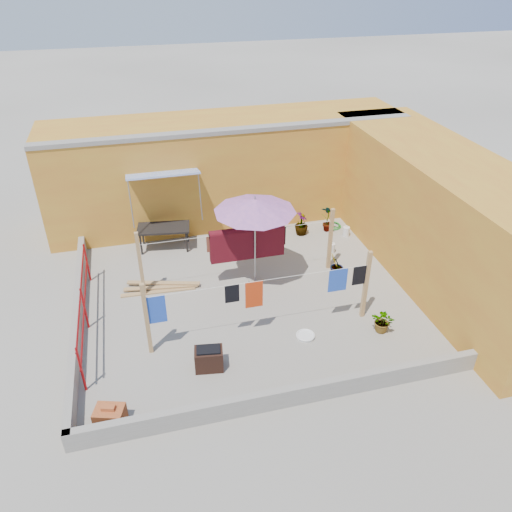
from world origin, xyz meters
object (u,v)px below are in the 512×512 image
object	(u,v)px
white_basin	(305,336)
green_hose	(333,226)
water_jug_a	(331,248)
plant_back_a	(260,222)
outdoor_table	(163,229)
patio_umbrella	(255,206)
brick_stack	(110,416)
water_jug_b	(346,231)
brazier	(209,359)

from	to	relation	value
white_basin	green_hose	distance (m)	5.46
water_jug_a	plant_back_a	distance (m)	2.39
outdoor_table	white_basin	xyz separation A→B (m)	(2.68, -4.80, -0.59)
patio_umbrella	water_jug_a	bearing A→B (deg)	19.34
brick_stack	patio_umbrella	bearing A→B (deg)	45.88
brick_stack	water_jug_b	size ratio (longest dim) A/B	1.89
water_jug_b	green_hose	xyz separation A→B (m)	(-0.17, 0.65, -0.11)
green_hose	plant_back_a	size ratio (longest dim) A/B	0.71
white_basin	green_hose	xyz separation A→B (m)	(2.60, 4.80, -0.00)
white_basin	plant_back_a	distance (m)	5.01
brick_stack	brazier	size ratio (longest dim) A/B	0.99
brazier	white_basin	bearing A→B (deg)	10.34
brazier	water_jug_a	world-z (taller)	brazier
water_jug_a	water_jug_b	xyz separation A→B (m)	(0.81, 0.81, 0.00)
water_jug_a	green_hose	xyz separation A→B (m)	(0.64, 1.46, -0.11)
green_hose	plant_back_a	distance (m)	2.39
brazier	white_basin	size ratio (longest dim) A/B	1.46
water_jug_b	plant_back_a	size ratio (longest dim) A/B	0.43
water_jug_a	plant_back_a	xyz separation A→B (m)	(-1.71, 1.66, 0.24)
outdoor_table	green_hose	bearing A→B (deg)	-0.02
white_basin	brick_stack	bearing A→B (deg)	-161.91
green_hose	plant_back_a	world-z (taller)	plant_back_a
water_jug_b	green_hose	bearing A→B (deg)	104.76
water_jug_a	patio_umbrella	bearing A→B (deg)	-160.66
patio_umbrella	brick_stack	distance (m)	5.75
brazier	water_jug_b	distance (m)	6.81
patio_umbrella	plant_back_a	world-z (taller)	patio_umbrella
patio_umbrella	brazier	size ratio (longest dim) A/B	3.86
brazier	white_basin	distance (m)	2.33
brick_stack	white_basin	size ratio (longest dim) A/B	1.44
white_basin	water_jug_b	world-z (taller)	water_jug_b
brick_stack	green_hose	world-z (taller)	brick_stack
brazier	water_jug_a	distance (m)	5.67
outdoor_table	white_basin	distance (m)	5.53
water_jug_a	green_hose	bearing A→B (deg)	66.27
outdoor_table	water_jug_b	world-z (taller)	outdoor_table
plant_back_a	green_hose	bearing A→B (deg)	-4.80
patio_umbrella	white_basin	xyz separation A→B (m)	(0.55, -2.46, -2.17)
brick_stack	plant_back_a	size ratio (longest dim) A/B	0.82
brick_stack	brazier	bearing A→B (deg)	26.09
white_basin	green_hose	size ratio (longest dim) A/B	0.81
brazier	water_jug_a	xyz separation A→B (m)	(4.24, 3.76, -0.11)
patio_umbrella	plant_back_a	distance (m)	3.22
white_basin	brazier	bearing A→B (deg)	-169.66
water_jug_a	green_hose	world-z (taller)	water_jug_a
patio_umbrella	outdoor_table	bearing A→B (deg)	132.32
water_jug_a	outdoor_table	bearing A→B (deg)	162.53
patio_umbrella	brick_stack	size ratio (longest dim) A/B	3.91
outdoor_table	white_basin	bearing A→B (deg)	-60.85
white_basin	water_jug_b	bearing A→B (deg)	56.28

